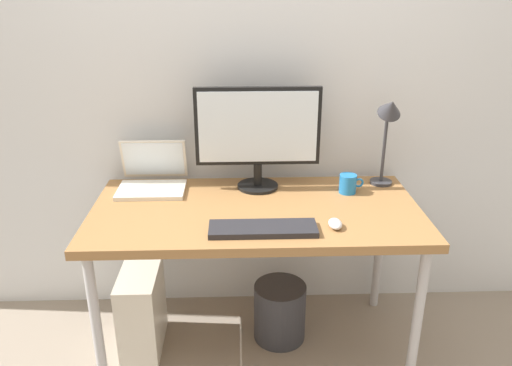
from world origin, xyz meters
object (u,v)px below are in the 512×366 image
(desk_lamp, at_px, (389,121))
(coffee_mug, at_px, (348,184))
(laptop, at_px, (153,177))
(mouse, at_px, (335,224))
(monitor, at_px, (258,132))
(desk, at_px, (256,220))
(keyboard, at_px, (263,229))
(wastebasket, at_px, (280,312))
(computer_tower, at_px, (142,310))

(desk_lamp, relative_size, coffee_mug, 3.94)
(laptop, distance_m, mouse, 0.94)
(monitor, xyz_separation_m, mouse, (0.30, -0.44, -0.27))
(desk, distance_m, desk_lamp, 0.78)
(desk, bearing_deg, monitor, 85.91)
(keyboard, bearing_deg, desk, 94.99)
(laptop, relative_size, keyboard, 0.73)
(mouse, distance_m, coffee_mug, 0.39)
(laptop, bearing_deg, wastebasket, -18.13)
(laptop, relative_size, mouse, 3.56)
(laptop, xyz_separation_m, keyboard, (0.52, -0.49, -0.05))
(laptop, distance_m, keyboard, 0.71)
(computer_tower, bearing_deg, wastebasket, 3.50)
(desk_lamp, xyz_separation_m, wastebasket, (-0.52, -0.18, -0.93))
(desk, relative_size, mouse, 16.38)
(coffee_mug, bearing_deg, desk, -160.44)
(monitor, bearing_deg, coffee_mug, -10.31)
(desk_lamp, bearing_deg, mouse, -125.62)
(computer_tower, distance_m, wastebasket, 0.68)
(computer_tower, bearing_deg, monitor, 21.36)
(wastebasket, bearing_deg, desk, -156.12)
(laptop, distance_m, wastebasket, 0.93)
(monitor, height_order, computer_tower, monitor)
(monitor, xyz_separation_m, wastebasket, (0.10, -0.18, -0.89))
(laptop, bearing_deg, desk, -27.30)
(computer_tower, bearing_deg, desk, -1.27)
(monitor, distance_m, mouse, 0.60)
(desk, xyz_separation_m, coffee_mug, (0.45, 0.16, 0.11))
(laptop, xyz_separation_m, coffee_mug, (0.94, -0.10, -0.01))
(desk_lamp, relative_size, mouse, 5.14)
(desk, height_order, desk_lamp, desk_lamp)
(desk_lamp, relative_size, keyboard, 1.05)
(desk, height_order, keyboard, keyboard)
(wastebasket, bearing_deg, coffee_mug, 17.88)
(desk, xyz_separation_m, desk_lamp, (0.64, 0.24, 0.39))
(desk_lamp, bearing_deg, coffee_mug, -157.47)
(coffee_mug, bearing_deg, wastebasket, -162.12)
(monitor, bearing_deg, computer_tower, -158.64)
(mouse, relative_size, coffee_mug, 0.77)
(mouse, distance_m, wastebasket, 0.70)
(computer_tower, xyz_separation_m, wastebasket, (0.68, 0.04, -0.06))
(monitor, height_order, keyboard, monitor)
(laptop, relative_size, computer_tower, 0.76)
(desk, distance_m, computer_tower, 0.74)
(laptop, height_order, wastebasket, laptop)
(laptop, relative_size, desk_lamp, 0.69)
(desk, distance_m, keyboard, 0.24)
(laptop, distance_m, desk_lamp, 1.17)
(wastebasket, bearing_deg, monitor, 119.83)
(laptop, distance_m, computer_tower, 0.65)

